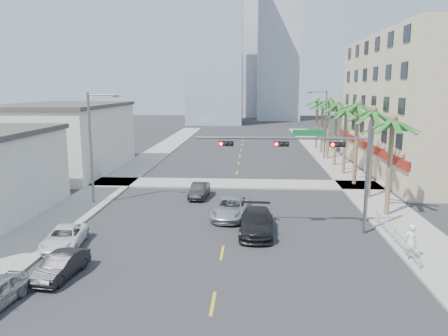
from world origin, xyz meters
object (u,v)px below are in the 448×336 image
traffic_signal_mast (317,156)px  car_lane_center (231,208)px  car_lane_left (199,190)px  car_parked_mid (61,266)px  pedestrian (411,242)px  car_lane_right (257,222)px  car_parked_far (65,238)px

traffic_signal_mast → car_lane_center: traffic_signal_mast is taller
traffic_signal_mast → car_lane_left: 13.01m
car_parked_mid → car_lane_center: 13.38m
car_lane_left → car_lane_center: 6.44m
car_lane_left → pedestrian: bearing=-41.8°
car_lane_center → car_lane_right: (1.81, -3.47, 0.05)m
car_parked_mid → car_lane_right: (9.80, 7.26, 0.16)m
traffic_signal_mast → car_parked_mid: size_ratio=3.01×
car_lane_left → car_parked_far: bearing=-114.5°
car_parked_far → car_lane_center: size_ratio=0.84×
car_parked_mid → car_lane_right: car_lane_right is taller
car_lane_left → car_lane_center: bearing=-58.5°
car_parked_mid → car_parked_far: car_parked_mid is taller
traffic_signal_mast → pedestrian: (4.52, -4.58, -3.93)m
car_parked_far → car_lane_right: 11.84m
car_lane_right → car_lane_left: bearing=119.5°
car_parked_far → car_lane_right: (11.40, 3.19, 0.16)m
traffic_signal_mast → pedestrian: bearing=-45.4°
car_lane_left → car_lane_right: size_ratio=0.73×
traffic_signal_mast → car_parked_far: bearing=-166.4°
car_parked_mid → car_lane_center: bearing=60.9°
pedestrian → traffic_signal_mast: bearing=-52.3°
traffic_signal_mast → car_lane_center: 7.69m
car_lane_left → pedestrian: 18.67m
car_lane_right → pedestrian: size_ratio=2.69×
car_parked_mid → pedestrian: pedestrian is taller
car_lane_right → car_lane_center: bearing=119.2°
car_lane_center → car_parked_far: bearing=-137.7°
car_parked_far → car_parked_mid: bearing=-76.0°
car_lane_center → car_lane_right: car_lane_right is taller
car_parked_far → pedestrian: size_ratio=2.21×
car_parked_mid → car_lane_right: size_ratio=0.70×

